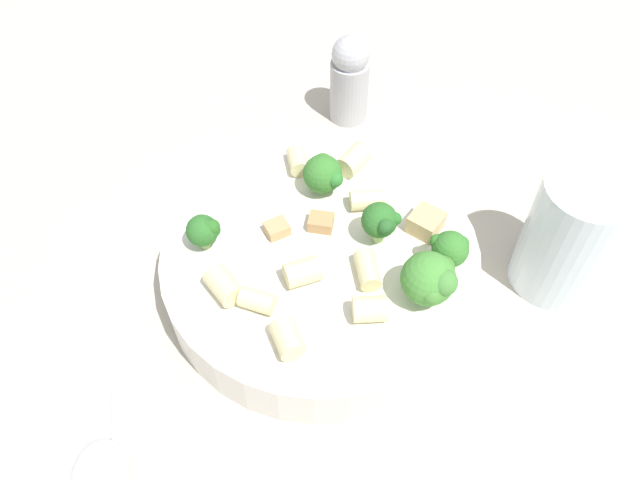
{
  "coord_description": "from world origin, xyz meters",
  "views": [
    {
      "loc": [
        -0.01,
        0.27,
        0.4
      ],
      "look_at": [
        0.0,
        0.0,
        0.05
      ],
      "focal_mm": 35.0,
      "sensor_mm": 36.0,
      "label": 1
    }
  ],
  "objects": [
    {
      "name": "drinking_glass",
      "position": [
        -0.18,
        -0.01,
        0.04
      ],
      "size": [
        0.06,
        0.06,
        0.1
      ],
      "color": "silver",
      "rests_on": "ground_plane"
    },
    {
      "name": "chicken_chunk_0",
      "position": [
        0.03,
        -0.01,
        0.04
      ],
      "size": [
        0.02,
        0.02,
        0.01
      ],
      "primitive_type": "cube",
      "rotation": [
        0.0,
        0.0,
        0.53
      ],
      "color": "tan",
      "rests_on": "pasta_bowl"
    },
    {
      "name": "broccoli_floret_3",
      "position": [
        -0.09,
        0.01,
        0.06
      ],
      "size": [
        0.03,
        0.03,
        0.03
      ],
      "color": "#9EC175",
      "rests_on": "pasta_bowl"
    },
    {
      "name": "chicken_chunk_1",
      "position": [
        -0.08,
        -0.02,
        0.05
      ],
      "size": [
        0.03,
        0.03,
        0.02
      ],
      "primitive_type": "cube",
      "rotation": [
        0.0,
        0.0,
        0.97
      ],
      "color": "tan",
      "rests_on": "pasta_bowl"
    },
    {
      "name": "rigatoni_2",
      "position": [
        0.02,
        -0.08,
        0.05
      ],
      "size": [
        0.02,
        0.03,
        0.02
      ],
      "primitive_type": "cylinder",
      "rotation": [
        1.57,
        0.0,
        0.23
      ],
      "color": "beige",
      "rests_on": "pasta_bowl"
    },
    {
      "name": "broccoli_floret_2",
      "position": [
        -0.04,
        -0.01,
        0.06
      ],
      "size": [
        0.03,
        0.03,
        0.03
      ],
      "color": "#9EC175",
      "rests_on": "pasta_bowl"
    },
    {
      "name": "rigatoni_7",
      "position": [
        -0.03,
        -0.04,
        0.05
      ],
      "size": [
        0.03,
        0.02,
        0.02
      ],
      "primitive_type": "cylinder",
      "rotation": [
        1.57,
        0.0,
        1.72
      ],
      "color": "beige",
      "rests_on": "pasta_bowl"
    },
    {
      "name": "rigatoni_5",
      "position": [
        0.02,
        0.08,
        0.05
      ],
      "size": [
        0.03,
        0.03,
        0.02
      ],
      "primitive_type": "cylinder",
      "rotation": [
        1.57,
        0.0,
        0.43
      ],
      "color": "beige",
      "rests_on": "pasta_bowl"
    },
    {
      "name": "spoon",
      "position": [
        0.14,
        0.14,
        0.0
      ],
      "size": [
        0.06,
        0.16,
        0.01
      ],
      "color": "silver",
      "rests_on": "ground_plane"
    },
    {
      "name": "rigatoni_6",
      "position": [
        0.01,
        0.03,
        0.05
      ],
      "size": [
        0.03,
        0.03,
        0.02
      ],
      "primitive_type": "cylinder",
      "rotation": [
        1.57,
        0.0,
        1.96
      ],
      "color": "beige",
      "rests_on": "pasta_bowl"
    },
    {
      "name": "broccoli_floret_4",
      "position": [
        -0.07,
        0.04,
        0.06
      ],
      "size": [
        0.04,
        0.04,
        0.04
      ],
      "color": "#93B766",
      "rests_on": "pasta_bowl"
    },
    {
      "name": "rigatoni_1",
      "position": [
        -0.03,
        0.02,
        0.05
      ],
      "size": [
        0.02,
        0.03,
        0.01
      ],
      "primitive_type": "cylinder",
      "rotation": [
        1.57,
        0.0,
        0.19
      ],
      "color": "beige",
      "rests_on": "pasta_bowl"
    },
    {
      "name": "broccoli_floret_1",
      "position": [
        0.08,
        0.0,
        0.06
      ],
      "size": [
        0.02,
        0.02,
        0.03
      ],
      "color": "#9EC175",
      "rests_on": "pasta_bowl"
    },
    {
      "name": "chicken_chunk_2",
      "position": [
        0.0,
        -0.02,
        0.05
      ],
      "size": [
        0.02,
        0.02,
        0.01
      ],
      "primitive_type": "cube",
      "rotation": [
        0.0,
        0.0,
        3.0
      ],
      "color": "tan",
      "rests_on": "pasta_bowl"
    },
    {
      "name": "rigatoni_8",
      "position": [
        0.04,
        0.05,
        0.05
      ],
      "size": [
        0.03,
        0.02,
        0.01
      ],
      "primitive_type": "cylinder",
      "rotation": [
        1.57,
        0.0,
        1.26
      ],
      "color": "beige",
      "rests_on": "pasta_bowl"
    },
    {
      "name": "broccoli_floret_0",
      "position": [
        -0.0,
        -0.06,
        0.06
      ],
      "size": [
        0.03,
        0.03,
        0.03
      ],
      "color": "#9EC175",
      "rests_on": "pasta_bowl"
    },
    {
      "name": "pasta_bowl",
      "position": [
        0.0,
        0.0,
        0.02
      ],
      "size": [
        0.23,
        0.23,
        0.04
      ],
      "color": "silver",
      "rests_on": "ground_plane"
    },
    {
      "name": "ground_plane",
      "position": [
        0.0,
        0.0,
        0.0
      ],
      "size": [
        2.0,
        2.0,
        0.0
      ],
      "primitive_type": "plane",
      "color": "#BCB29E"
    },
    {
      "name": "rigatoni_4",
      "position": [
        -0.02,
        -0.08,
        0.05
      ],
      "size": [
        0.03,
        0.03,
        0.02
      ],
      "primitive_type": "cylinder",
      "rotation": [
        1.57,
        0.0,
        2.52
      ],
      "color": "beige",
      "rests_on": "pasta_bowl"
    },
    {
      "name": "pepper_shaker",
      "position": [
        -0.02,
        -0.19,
        0.04
      ],
      "size": [
        0.04,
        0.04,
        0.09
      ],
      "color": "#B2B2B7",
      "rests_on": "ground_plane"
    },
    {
      "name": "rigatoni_0",
      "position": [
        -0.03,
        0.06,
        0.05
      ],
      "size": [
        0.02,
        0.02,
        0.02
      ],
      "primitive_type": "cylinder",
      "rotation": [
        1.57,
        0.0,
        1.66
      ],
      "color": "beige",
      "rests_on": "pasta_bowl"
    },
    {
      "name": "rigatoni_3",
      "position": [
        0.06,
        0.04,
        0.05
      ],
      "size": [
        0.03,
        0.03,
        0.02
      ],
      "primitive_type": "cylinder",
      "rotation": [
        1.57,
        0.0,
        0.69
      ],
      "color": "beige",
      "rests_on": "pasta_bowl"
    }
  ]
}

